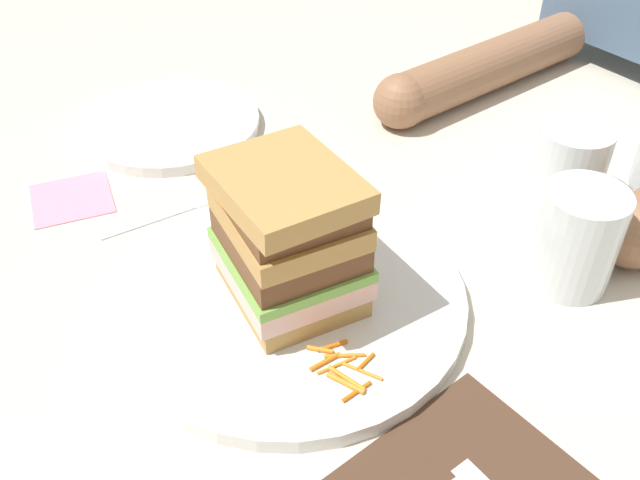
{
  "coord_description": "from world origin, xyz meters",
  "views": [
    {
      "loc": [
        0.35,
        -0.25,
        0.42
      ],
      "look_at": [
        0.01,
        0.01,
        0.05
      ],
      "focal_mm": 39.4,
      "sensor_mm": 36.0,
      "label": 1
    }
  ],
  "objects_px": {
    "main_plate": "(291,298)",
    "napkin_pink": "(72,198)",
    "sandwich": "(289,237)",
    "empty_tumbler_0": "(569,164)",
    "side_plate": "(171,124)",
    "juice_glass": "(575,245)",
    "knife": "(192,204)"
  },
  "relations": [
    {
      "from": "sandwich",
      "to": "side_plate",
      "type": "xyz_separation_m",
      "value": [
        -0.31,
        0.06,
        -0.07
      ]
    },
    {
      "from": "main_plate",
      "to": "napkin_pink",
      "type": "distance_m",
      "value": 0.27
    },
    {
      "from": "empty_tumbler_0",
      "to": "side_plate",
      "type": "height_order",
      "value": "empty_tumbler_0"
    },
    {
      "from": "juice_glass",
      "to": "side_plate",
      "type": "distance_m",
      "value": 0.46
    },
    {
      "from": "juice_glass",
      "to": "napkin_pink",
      "type": "bearing_deg",
      "value": -141.85
    },
    {
      "from": "juice_glass",
      "to": "empty_tumbler_0",
      "type": "xyz_separation_m",
      "value": [
        -0.08,
        0.1,
        -0.0
      ]
    },
    {
      "from": "empty_tumbler_0",
      "to": "napkin_pink",
      "type": "height_order",
      "value": "empty_tumbler_0"
    },
    {
      "from": "side_plate",
      "to": "sandwich",
      "type": "bearing_deg",
      "value": -10.39
    },
    {
      "from": "knife",
      "to": "side_plate",
      "type": "distance_m",
      "value": 0.15
    },
    {
      "from": "juice_glass",
      "to": "napkin_pink",
      "type": "xyz_separation_m",
      "value": [
        -0.37,
        -0.29,
        -0.04
      ]
    },
    {
      "from": "main_plate",
      "to": "sandwich",
      "type": "height_order",
      "value": "sandwich"
    },
    {
      "from": "empty_tumbler_0",
      "to": "napkin_pink",
      "type": "bearing_deg",
      "value": -127.13
    },
    {
      "from": "main_plate",
      "to": "sandwich",
      "type": "bearing_deg",
      "value": -51.95
    },
    {
      "from": "knife",
      "to": "juice_glass",
      "type": "height_order",
      "value": "juice_glass"
    },
    {
      "from": "main_plate",
      "to": "empty_tumbler_0",
      "type": "bearing_deg",
      "value": 82.12
    },
    {
      "from": "main_plate",
      "to": "napkin_pink",
      "type": "relative_size",
      "value": 3.77
    },
    {
      "from": "juice_glass",
      "to": "napkin_pink",
      "type": "relative_size",
      "value": 1.2
    },
    {
      "from": "knife",
      "to": "napkin_pink",
      "type": "bearing_deg",
      "value": -132.37
    },
    {
      "from": "sandwich",
      "to": "empty_tumbler_0",
      "type": "bearing_deg",
      "value": 82.25
    },
    {
      "from": "knife",
      "to": "side_plate",
      "type": "bearing_deg",
      "value": 159.07
    },
    {
      "from": "empty_tumbler_0",
      "to": "napkin_pink",
      "type": "distance_m",
      "value": 0.49
    },
    {
      "from": "knife",
      "to": "juice_glass",
      "type": "distance_m",
      "value": 0.36
    },
    {
      "from": "empty_tumbler_0",
      "to": "napkin_pink",
      "type": "relative_size",
      "value": 1.03
    },
    {
      "from": "empty_tumbler_0",
      "to": "side_plate",
      "type": "relative_size",
      "value": 0.39
    },
    {
      "from": "sandwich",
      "to": "juice_glass",
      "type": "bearing_deg",
      "value": 59.84
    },
    {
      "from": "side_plate",
      "to": "knife",
      "type": "bearing_deg",
      "value": -20.93
    },
    {
      "from": "knife",
      "to": "sandwich",
      "type": "bearing_deg",
      "value": -1.0
    },
    {
      "from": "main_plate",
      "to": "napkin_pink",
      "type": "xyz_separation_m",
      "value": [
        -0.25,
        -0.09,
        -0.01
      ]
    },
    {
      "from": "knife",
      "to": "main_plate",
      "type": "bearing_deg",
      "value": -0.75
    },
    {
      "from": "sandwich",
      "to": "empty_tumbler_0",
      "type": "relative_size",
      "value": 1.62
    },
    {
      "from": "knife",
      "to": "side_plate",
      "type": "height_order",
      "value": "side_plate"
    },
    {
      "from": "side_plate",
      "to": "napkin_pink",
      "type": "distance_m",
      "value": 0.16
    }
  ]
}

